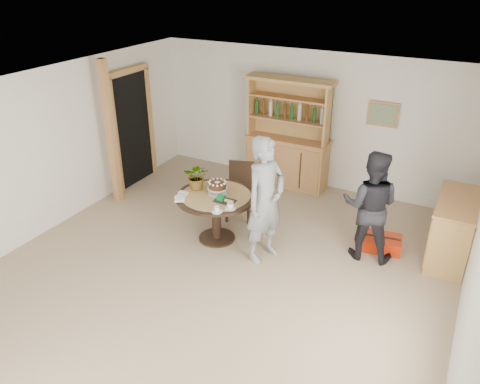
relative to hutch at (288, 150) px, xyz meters
name	(u,v)px	position (x,y,z in m)	size (l,w,h in m)	color
ground	(214,278)	(0.30, -3.24, -0.69)	(7.00, 7.00, 0.00)	tan
room_shell	(211,160)	(0.30, -3.23, 1.05)	(6.04, 7.04, 2.52)	white
doorway	(132,127)	(-2.63, -1.24, 0.42)	(0.13, 1.10, 2.18)	black
pine_post	(111,134)	(-2.40, -2.04, 0.56)	(0.12, 0.12, 2.50)	tan
hutch	(288,150)	(0.00, 0.00, 0.00)	(1.62, 0.54, 2.04)	#D8AF5B
sideboard	(453,229)	(3.04, -1.24, -0.22)	(0.54, 1.26, 0.94)	#D8AF5B
dining_table	(216,204)	(-0.18, -2.35, -0.08)	(1.20, 1.20, 0.76)	black
dining_chair	(240,187)	(-0.20, -1.52, -0.15)	(0.52, 0.52, 0.95)	black
birthday_cake	(217,186)	(-0.18, -2.30, 0.19)	(0.30, 0.30, 0.20)	white
flower_vase	(197,176)	(-0.53, -2.30, 0.28)	(0.38, 0.33, 0.42)	#3F7233
gift_tray	(224,200)	(0.04, -2.47, 0.10)	(0.30, 0.20, 0.08)	black
coffee_cup_a	(230,206)	(0.22, -2.63, 0.11)	(0.15, 0.15, 0.09)	white
coffee_cup_b	(217,210)	(0.10, -2.80, 0.11)	(0.15, 0.15, 0.08)	white
napkins	(181,197)	(-0.59, -2.66, 0.09)	(0.24, 0.33, 0.03)	white
teen_boy	(265,200)	(0.67, -2.45, 0.23)	(0.67, 0.44, 1.84)	gray
adult_person	(370,206)	(1.95, -1.74, 0.13)	(0.79, 0.62, 1.63)	black
red_suitcase	(380,243)	(2.12, -1.45, -0.59)	(0.65, 0.48, 0.21)	red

